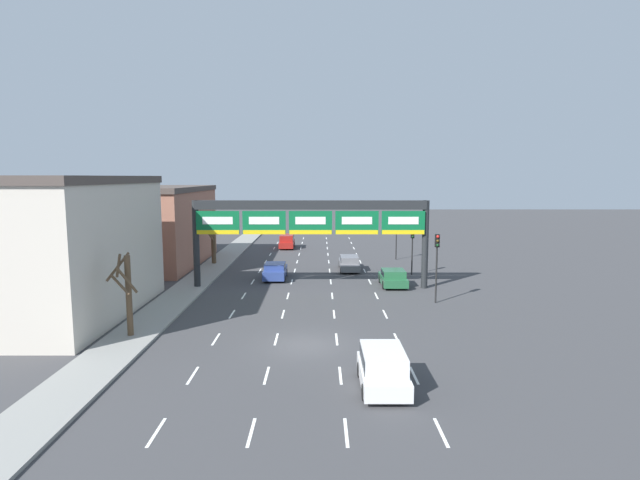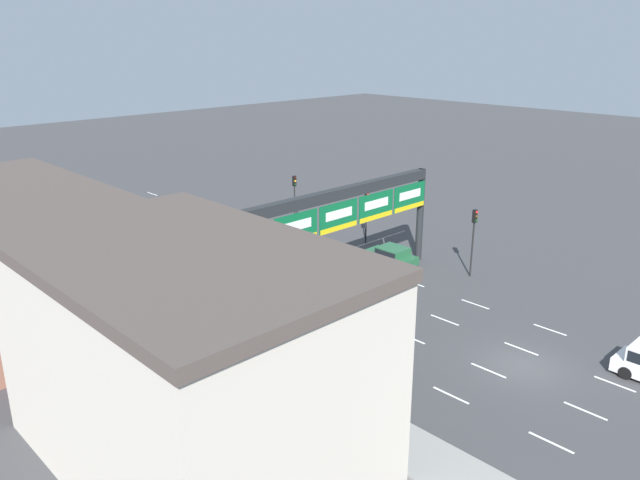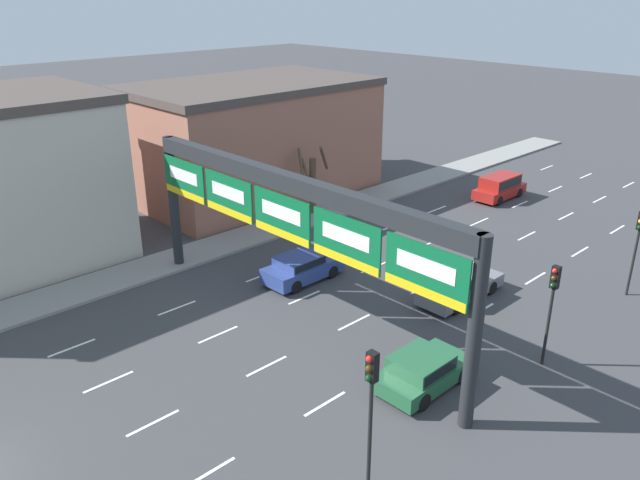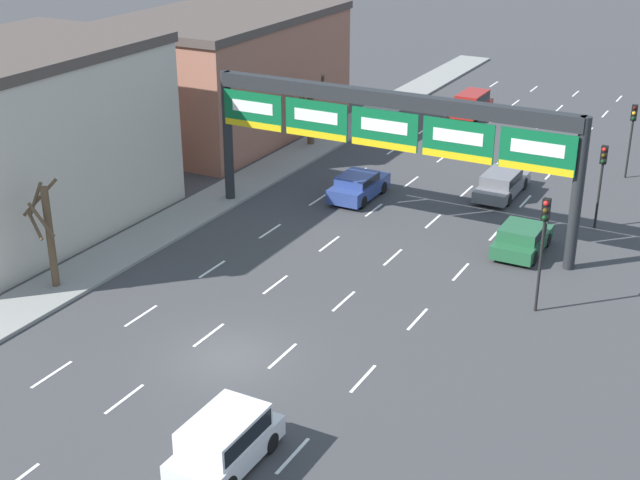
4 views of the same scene
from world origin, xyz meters
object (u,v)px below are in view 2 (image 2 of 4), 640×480
Objects in this scene: sign_gantry at (336,211)px; traffic_light_near_gantry at (367,207)px; car_green at (391,255)px; traffic_light_mid_block at (295,189)px; suv_red at (124,220)px; car_grey at (297,243)px; traffic_light_far_end at (474,229)px; tree_bare_closest at (383,382)px; tree_bare_second at (115,255)px; car_blue at (264,279)px.

traffic_light_near_gantry is at bearing 30.72° from sign_gantry.
sign_gantry is at bearing -173.56° from car_green.
traffic_light_mid_block is (-0.14, 8.51, 0.02)m from traffic_light_near_gantry.
sign_gantry is 4.32× the size of suv_red.
sign_gantry is 4.38× the size of traffic_light_near_gantry.
car_grey is 13.73m from traffic_light_far_end.
tree_bare_closest reaches higher than traffic_light_near_gantry.
traffic_light_mid_block is at bearing 9.67° from tree_bare_second.
car_grey is 1.06× the size of tree_bare_second.
car_green is 0.94× the size of car_blue.
traffic_light_far_end is at bearing -39.16° from tree_bare_second.
traffic_light_mid_block is at bearing 54.57° from tree_bare_closest.
suv_red is at bearing 90.68° from car_blue.
car_green is (6.67, 0.75, -4.81)m from sign_gantry.
tree_bare_closest is at bearing -123.56° from car_grey.
tree_bare_second is (-9.97, 10.67, -3.20)m from sign_gantry.
car_blue is at bearing 131.23° from sign_gantry.
traffic_light_mid_block is (2.23, 13.13, 2.34)m from car_green.
traffic_light_near_gantry is 19.75m from tree_bare_second.
traffic_light_near_gantry is at bearing -22.43° from car_grey.
car_blue is 9.96m from tree_bare_second.
sign_gantry is 4.72× the size of car_green.
sign_gantry is at bearing -46.93° from tree_bare_second.
sign_gantry is 3.84× the size of car_grey.
car_blue is (-3.15, 3.59, -4.79)m from sign_gantry.
sign_gantry is 4.05× the size of tree_bare_second.
tree_bare_closest is at bearing -89.52° from tree_bare_second.
car_grey is at bearing -12.60° from tree_bare_second.
car_green is at bearing 38.58° from tree_bare_closest.
car_blue is 17.39m from tree_bare_closest.
car_grey is at bearing 157.57° from traffic_light_near_gantry.
tree_bare_second is (-16.64, 9.91, 1.61)m from car_green.
traffic_light_far_end is (12.03, -8.27, 2.71)m from car_blue.
traffic_light_near_gantry is 0.95× the size of tree_bare_closest.
tree_bare_second is at bearing 133.96° from car_blue.
suv_red is 16.31m from car_grey.
sign_gantry reaches higher than traffic_light_far_end.
sign_gantry is 14.95m from tree_bare_second.
car_green is at bearing -65.38° from car_grey.
car_grey is at bearing -130.88° from traffic_light_mid_block.
traffic_light_far_end is (-0.16, -10.05, 0.41)m from traffic_light_near_gantry.
traffic_light_near_gantry is 0.99× the size of traffic_light_mid_block.
traffic_light_mid_block is 0.93× the size of tree_bare_second.
tree_bare_closest is at bearing -136.69° from traffic_light_near_gantry.
car_blue is 0.91× the size of tree_bare_second.
sign_gantry is 23.15m from suv_red.
car_blue is 16.01m from traffic_light_mid_block.
traffic_light_near_gantry is (2.37, 4.62, 2.32)m from car_green.
traffic_light_far_end is 24.34m from tree_bare_second.
traffic_light_near_gantry is 0.87× the size of traffic_light_far_end.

